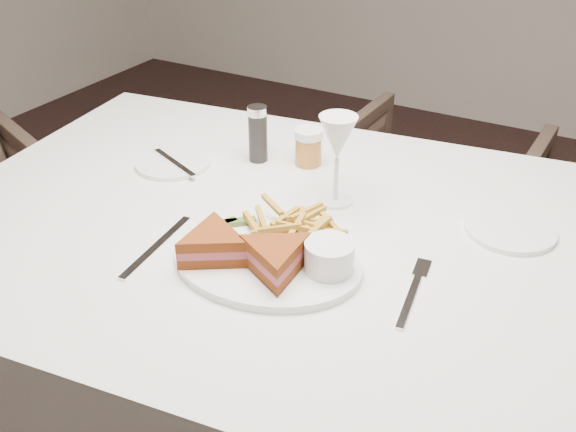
# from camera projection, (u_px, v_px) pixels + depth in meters

# --- Properties ---
(table) EXTENTS (1.49, 1.09, 0.75)m
(table) POSITION_uv_depth(u_px,v_px,m) (299.00, 377.00, 1.35)
(table) COLOR silver
(table) RESTS_ON ground
(chair_far) EXTENTS (0.63, 0.59, 0.63)m
(chair_far) POSITION_uv_depth(u_px,v_px,m) (428.00, 204.00, 2.10)
(chair_far) COLOR #49372D
(chair_far) RESTS_ON ground
(table_setting) EXTENTS (0.85, 0.54, 0.18)m
(table_setting) POSITION_uv_depth(u_px,v_px,m) (287.00, 219.00, 1.11)
(table_setting) COLOR white
(table_setting) RESTS_ON table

